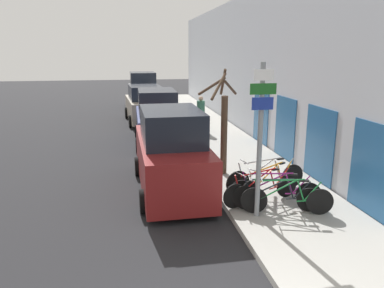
# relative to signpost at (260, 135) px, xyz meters

# --- Properties ---
(ground_plane) EXTENTS (80.00, 80.00, 0.00)m
(ground_plane) POSITION_rel_signpost_xyz_m (-1.58, 6.87, -2.10)
(ground_plane) COLOR black
(sidewalk_curb) EXTENTS (3.20, 32.00, 0.15)m
(sidewalk_curb) POSITION_rel_signpost_xyz_m (1.02, 9.67, -2.02)
(sidewalk_curb) COLOR #9E9B93
(sidewalk_curb) RESTS_ON ground
(building_facade) EXTENTS (0.23, 32.00, 6.50)m
(building_facade) POSITION_rel_signpost_xyz_m (2.77, 9.61, 1.13)
(building_facade) COLOR #B2B7C1
(building_facade) RESTS_ON ground
(signpost) EXTENTS (0.60, 0.13, 3.56)m
(signpost) POSITION_rel_signpost_xyz_m (0.00, 0.00, 0.00)
(signpost) COLOR gray
(signpost) RESTS_ON sidewalk_curb
(bicycle_0) EXTENTS (2.14, 0.62, 0.89)m
(bicycle_0) POSITION_rel_signpost_xyz_m (0.73, -0.02, -1.57)
(bicycle_0) COLOR black
(bicycle_0) RESTS_ON sidewalk_curb
(bicycle_1) EXTENTS (2.09, 0.69, 0.83)m
(bicycle_1) POSITION_rel_signpost_xyz_m (0.57, 0.21, -1.59)
(bicycle_1) COLOR black
(bicycle_1) RESTS_ON sidewalk_curb
(bicycle_2) EXTENTS (2.19, 0.74, 0.88)m
(bicycle_2) POSITION_rel_signpost_xyz_m (0.66, 0.51, -1.57)
(bicycle_2) COLOR black
(bicycle_2) RESTS_ON sidewalk_curb
(bicycle_3) EXTENTS (2.20, 0.74, 0.88)m
(bicycle_3) POSITION_rel_signpost_xyz_m (0.39, 0.75, -1.57)
(bicycle_3) COLOR black
(bicycle_3) RESTS_ON sidewalk_curb
(bicycle_4) EXTENTS (2.08, 1.23, 0.88)m
(bicycle_4) POSITION_rel_signpost_xyz_m (0.78, 1.11, -1.57)
(bicycle_4) COLOR black
(bicycle_4) RESTS_ON sidewalk_curb
(bicycle_5) EXTENTS (2.38, 0.56, 0.95)m
(bicycle_5) POSITION_rel_signpost_xyz_m (0.77, 1.47, -1.55)
(bicycle_5) COLOR black
(bicycle_5) RESTS_ON sidewalk_curb
(parked_car_0) EXTENTS (2.02, 4.79, 2.39)m
(parked_car_0) POSITION_rel_signpost_xyz_m (-1.73, 2.42, -1.02)
(parked_car_0) COLOR maroon
(parked_car_0) RESTS_ON ground
(parked_car_1) EXTENTS (1.98, 4.64, 2.36)m
(parked_car_1) POSITION_rel_signpost_xyz_m (-1.65, 8.16, -1.05)
(parked_car_1) COLOR navy
(parked_car_1) RESTS_ON ground
(parked_car_2) EXTENTS (2.31, 4.86, 2.08)m
(parked_car_2) POSITION_rel_signpost_xyz_m (-1.89, 13.47, -1.14)
(parked_car_2) COLOR gray
(parked_car_2) RESTS_ON ground
(parked_car_3) EXTENTS (2.15, 4.52, 2.52)m
(parked_car_3) POSITION_rel_signpost_xyz_m (-1.73, 18.97, -0.96)
(parked_car_3) COLOR #B2B7BC
(parked_car_3) RESTS_ON ground
(pedestrian_near) EXTENTS (0.45, 0.38, 1.72)m
(pedestrian_near) POSITION_rel_signpost_xyz_m (0.57, 9.62, -0.96)
(pedestrian_near) COLOR #1E2338
(pedestrian_near) RESTS_ON sidewalk_curb
(street_tree) EXTENTS (1.30, 1.42, 3.28)m
(street_tree) POSITION_rel_signpost_xyz_m (0.01, 3.26, -0.40)
(street_tree) COLOR #4C3828
(street_tree) RESTS_ON sidewalk_curb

